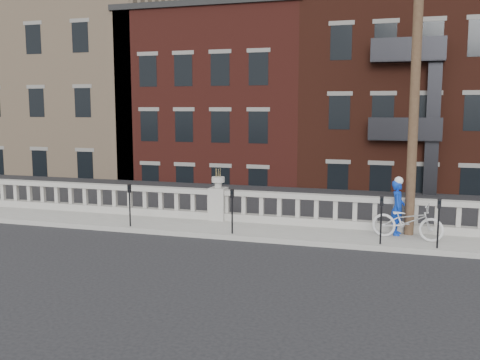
% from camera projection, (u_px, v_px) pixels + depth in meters
% --- Properties ---
extents(ground, '(120.00, 120.00, 0.00)m').
position_uv_depth(ground, '(171.00, 254.00, 14.51)').
color(ground, black).
rests_on(ground, ground).
extents(sidewalk, '(32.00, 2.20, 0.15)m').
position_uv_depth(sidewalk, '(209.00, 228.00, 17.34)').
color(sidewalk, gray).
rests_on(sidewalk, ground).
extents(balustrade, '(28.00, 0.34, 1.03)m').
position_uv_depth(balustrade, '(218.00, 205.00, 18.17)').
color(balustrade, gray).
rests_on(balustrade, sidewalk).
extents(planter_pedestal, '(0.55, 0.55, 1.76)m').
position_uv_depth(planter_pedestal, '(218.00, 200.00, 18.14)').
color(planter_pedestal, gray).
rests_on(planter_pedestal, sidewalk).
extents(lower_level, '(80.00, 44.00, 20.80)m').
position_uv_depth(lower_level, '(319.00, 127.00, 35.84)').
color(lower_level, '#605E59').
rests_on(lower_level, ground).
extents(utility_pole, '(1.60, 0.28, 10.00)m').
position_uv_depth(utility_pole, '(416.00, 63.00, 15.43)').
color(utility_pole, '#422D1E').
rests_on(utility_pole, sidewalk).
extents(parking_meter_a, '(0.10, 0.09, 1.36)m').
position_uv_depth(parking_meter_a, '(130.00, 200.00, 17.09)').
color(parking_meter_a, black).
rests_on(parking_meter_a, sidewalk).
extents(parking_meter_b, '(0.10, 0.09, 1.36)m').
position_uv_depth(parking_meter_b, '(232.00, 206.00, 16.10)').
color(parking_meter_b, black).
rests_on(parking_meter_b, sidewalk).
extents(parking_meter_c, '(0.10, 0.09, 1.36)m').
position_uv_depth(parking_meter_c, '(381.00, 214.00, 14.85)').
color(parking_meter_c, black).
rests_on(parking_meter_c, sidewalk).
extents(parking_meter_d, '(0.10, 0.09, 1.36)m').
position_uv_depth(parking_meter_d, '(439.00, 218.00, 14.42)').
color(parking_meter_d, black).
rests_on(parking_meter_d, sidewalk).
extents(bicycle, '(2.13, 1.10, 1.07)m').
position_uv_depth(bicycle, '(407.00, 221.00, 15.48)').
color(bicycle, silver).
rests_on(bicycle, sidewalk).
extents(cyclist, '(0.43, 0.63, 1.65)m').
position_uv_depth(cyclist, '(398.00, 208.00, 15.98)').
color(cyclist, '#0B32B1').
rests_on(cyclist, sidewalk).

